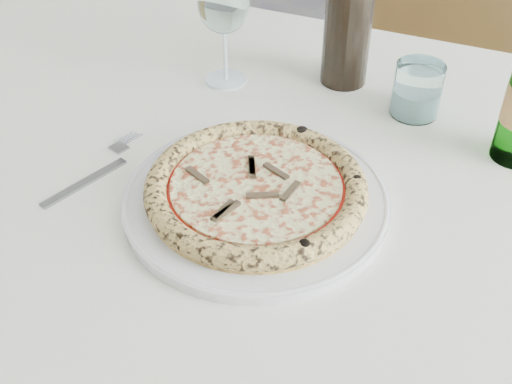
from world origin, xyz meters
TOP-DOWN VIEW (x-y plane):
  - dining_table at (-0.24, 0.03)m, footprint 1.55×0.93m
  - chair_far at (-0.14, 0.82)m, footprint 0.39×0.39m
  - plate at (-0.24, -0.07)m, footprint 0.34×0.34m
  - pizza at (-0.24, -0.07)m, footprint 0.28×0.28m
  - fork at (-0.46, -0.09)m, footprint 0.06×0.19m
  - wine_glass at (-0.40, 0.20)m, footprint 0.08×0.08m
  - tumbler at (-0.09, 0.21)m, footprint 0.07×0.07m
  - wine_bottle at (-0.22, 0.27)m, footprint 0.07×0.07m

SIDE VIEW (x-z plane):
  - chair_far at x=-0.14m, z-range 0.07..1.00m
  - dining_table at x=-0.24m, z-range 0.30..1.05m
  - fork at x=-0.46m, z-range 0.76..0.76m
  - plate at x=-0.24m, z-range 0.76..0.77m
  - pizza at x=-0.24m, z-range 0.77..0.80m
  - tumbler at x=-0.09m, z-range 0.75..0.83m
  - wine_glass at x=-0.40m, z-range 0.79..0.97m
  - wine_bottle at x=-0.22m, z-range 0.73..1.04m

